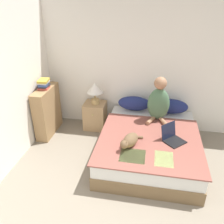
{
  "coord_description": "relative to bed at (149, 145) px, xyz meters",
  "views": [
    {
      "loc": [
        0.11,
        -0.97,
        2.55
      ],
      "look_at": [
        -0.51,
        2.34,
        0.8
      ],
      "focal_mm": 38.0,
      "sensor_mm": 36.0,
      "label": 1
    }
  ],
  "objects": [
    {
      "name": "cat_tabby",
      "position": [
        -0.29,
        -0.4,
        0.33
      ],
      "size": [
        0.33,
        0.46,
        0.19
      ],
      "rotation": [
        0.0,
        0.0,
        -1.98
      ],
      "color": "brown",
      "rests_on": "bed"
    },
    {
      "name": "laptop_open",
      "position": [
        0.35,
        -0.14,
        0.29
      ],
      "size": [
        0.42,
        0.42,
        0.26
      ],
      "rotation": [
        0.0,
        0.0,
        0.79
      ],
      "color": "black",
      "rests_on": "bed"
    },
    {
      "name": "bed",
      "position": [
        0.0,
        0.0,
        0.0
      ],
      "size": [
        1.6,
        1.93,
        0.45
      ],
      "color": "brown",
      "rests_on": "ground_plane"
    },
    {
      "name": "pillow_near",
      "position": [
        -0.35,
        0.81,
        0.37
      ],
      "size": [
        0.62,
        0.27,
        0.28
      ],
      "color": "navy",
      "rests_on": "bed"
    },
    {
      "name": "person_sitting",
      "position": [
        0.1,
        0.52,
        0.58
      ],
      "size": [
        0.39,
        0.38,
        0.8
      ],
      "color": "#476B4C",
      "rests_on": "bed"
    },
    {
      "name": "book_stack_top",
      "position": [
        -1.98,
        0.43,
        0.79
      ],
      "size": [
        0.21,
        0.26,
        0.17
      ],
      "color": "#B24238",
      "rests_on": "bookshelf"
    },
    {
      "name": "table_lamp",
      "position": [
        -1.11,
        0.77,
        0.62
      ],
      "size": [
        0.31,
        0.31,
        0.43
      ],
      "color": "tan",
      "rests_on": "nightstand"
    },
    {
      "name": "bookshelf",
      "position": [
        -1.98,
        0.43,
        0.24
      ],
      "size": [
        0.23,
        0.77,
        0.93
      ],
      "color": "#99754C",
      "rests_on": "ground_plane"
    },
    {
      "name": "nightstand",
      "position": [
        -1.13,
        0.77,
        0.05
      ],
      "size": [
        0.42,
        0.41,
        0.55
      ],
      "color": "tan",
      "rests_on": "ground_plane"
    },
    {
      "name": "pillow_far",
      "position": [
        0.35,
        0.81,
        0.37
      ],
      "size": [
        0.62,
        0.27,
        0.28
      ],
      "color": "navy",
      "rests_on": "bed"
    },
    {
      "name": "wall_back",
      "position": [
        -0.12,
        1.04,
        1.05
      ],
      "size": [
        5.01,
        0.05,
        2.55
      ],
      "color": "white",
      "rests_on": "ground_plane"
    }
  ]
}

